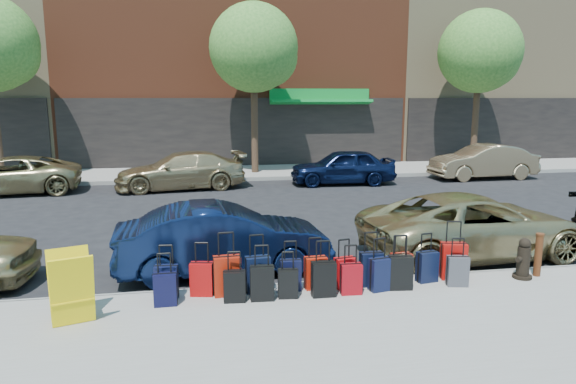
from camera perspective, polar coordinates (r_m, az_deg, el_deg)
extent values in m
plane|color=black|center=(13.67, -1.39, -4.06)|extent=(120.00, 120.00, 0.00)
cube|color=gray|center=(7.64, 6.12, -15.61)|extent=(60.00, 4.00, 0.15)
cube|color=gray|center=(23.41, -5.02, 2.19)|extent=(60.00, 4.00, 0.15)
cube|color=gray|center=(9.44, 2.71, -10.34)|extent=(60.00, 0.08, 0.15)
cube|color=gray|center=(21.42, -4.56, 1.43)|extent=(60.00, 0.08, 0.15)
cube|color=black|center=(25.17, -5.47, 6.49)|extent=(16.66, 0.15, 3.40)
cube|color=#0D7B2C|center=(25.40, 3.71, 9.93)|extent=(5.00, 0.91, 0.27)
cube|color=#0D7B2C|center=(25.69, 3.56, 10.72)|extent=(5.00, 0.10, 0.60)
cube|color=#9B855F|center=(36.33, 21.01, 18.63)|extent=(15.00, 12.00, 18.00)
cube|color=black|center=(30.85, 25.86, 6.22)|extent=(14.70, 0.15, 3.40)
sphere|color=#2F6A23|center=(23.85, -28.92, 13.32)|extent=(2.58, 2.58, 2.58)
cylinder|color=black|center=(22.74, -3.74, 8.23)|extent=(0.30, 0.30, 4.80)
sphere|color=#2F6A23|center=(22.82, -3.84, 15.71)|extent=(3.80, 3.80, 3.80)
sphere|color=#2F6A23|center=(22.86, -2.28, 14.76)|extent=(2.58, 2.58, 2.58)
cylinder|color=black|center=(26.05, 20.12, 7.91)|extent=(0.30, 0.30, 4.80)
sphere|color=#2F6A23|center=(26.12, 20.54, 14.42)|extent=(3.80, 3.80, 3.80)
sphere|color=#2F6A23|center=(26.39, 21.64, 13.47)|extent=(2.58, 2.58, 2.58)
cube|color=black|center=(8.81, -13.34, -9.71)|extent=(0.39, 0.24, 0.56)
cylinder|color=black|center=(8.63, -13.51, -5.91)|extent=(0.21, 0.05, 0.03)
cube|color=#9C0A0A|center=(8.83, -9.56, -9.51)|extent=(0.41, 0.27, 0.56)
cylinder|color=black|center=(8.64, -9.68, -5.71)|extent=(0.21, 0.07, 0.03)
cube|color=maroon|center=(8.76, -6.77, -9.24)|extent=(0.46, 0.27, 0.67)
cylinder|color=black|center=(8.54, -6.88, -4.65)|extent=(0.25, 0.04, 0.03)
cube|color=black|center=(8.87, -3.38, -9.11)|extent=(0.44, 0.27, 0.62)
cylinder|color=black|center=(8.66, -3.43, -4.92)|extent=(0.23, 0.06, 0.03)
cube|color=black|center=(8.94, 0.30, -9.21)|extent=(0.37, 0.22, 0.54)
cylinder|color=black|center=(8.76, 0.30, -5.62)|extent=(0.20, 0.04, 0.03)
cube|color=#A81A0A|center=(9.02, 3.09, -8.95)|extent=(0.39, 0.23, 0.56)
cylinder|color=black|center=(8.83, 3.13, -5.22)|extent=(0.21, 0.05, 0.03)
cube|color=#B40B0F|center=(9.11, 6.35, -8.89)|extent=(0.39, 0.26, 0.54)
cylinder|color=black|center=(8.93, 6.42, -5.38)|extent=(0.20, 0.07, 0.03)
cube|color=black|center=(9.26, 9.25, -8.44)|extent=(0.40, 0.22, 0.60)
cylinder|color=black|center=(9.07, 9.37, -4.57)|extent=(0.22, 0.03, 0.03)
cube|color=maroon|center=(9.47, 12.44, -8.29)|extent=(0.38, 0.22, 0.54)
cylinder|color=black|center=(9.30, 12.59, -4.84)|extent=(0.21, 0.05, 0.03)
cube|color=black|center=(9.66, 15.20, -8.02)|extent=(0.40, 0.26, 0.55)
cylinder|color=black|center=(9.49, 15.37, -4.59)|extent=(0.21, 0.07, 0.03)
cube|color=#A60E0A|center=(9.93, 17.88, -7.31)|extent=(0.48, 0.32, 0.67)
cylinder|color=black|center=(9.74, 18.12, -3.25)|extent=(0.25, 0.08, 0.03)
cube|color=black|center=(8.55, -13.49, -10.47)|extent=(0.36, 0.21, 0.53)
cylinder|color=black|center=(8.37, -13.66, -6.80)|extent=(0.20, 0.04, 0.03)
cube|color=black|center=(8.51, -5.96, -10.38)|extent=(0.36, 0.23, 0.51)
cylinder|color=black|center=(8.33, -6.03, -6.77)|extent=(0.20, 0.05, 0.03)
cube|color=black|center=(8.54, -2.89, -10.08)|extent=(0.40, 0.25, 0.57)
cylinder|color=black|center=(8.34, -2.93, -6.10)|extent=(0.22, 0.05, 0.03)
cube|color=black|center=(8.63, 0.00, -10.14)|extent=(0.35, 0.22, 0.48)
cylinder|color=black|center=(8.46, 0.00, -6.81)|extent=(0.19, 0.05, 0.03)
cube|color=black|center=(8.70, 3.96, -9.63)|extent=(0.40, 0.23, 0.58)
cylinder|color=black|center=(8.50, 4.02, -5.60)|extent=(0.22, 0.04, 0.03)
cube|color=maroon|center=(8.85, 7.00, -9.55)|extent=(0.36, 0.22, 0.52)
cylinder|color=black|center=(8.67, 7.09, -6.01)|extent=(0.20, 0.04, 0.03)
cube|color=black|center=(9.07, 10.25, -8.99)|extent=(0.42, 0.29, 0.57)
cylinder|color=black|center=(8.88, 10.38, -5.23)|extent=(0.22, 0.07, 0.03)
cube|color=black|center=(9.19, 12.36, -8.72)|extent=(0.42, 0.27, 0.59)
cylinder|color=black|center=(9.01, 12.52, -4.87)|extent=(0.23, 0.06, 0.03)
cube|color=#3D3D42|center=(9.62, 18.31, -8.34)|extent=(0.39, 0.28, 0.53)
cylinder|color=black|center=(9.45, 18.51, -5.02)|extent=(0.20, 0.07, 0.03)
cylinder|color=black|center=(10.51, 24.56, -8.53)|extent=(0.34, 0.34, 0.06)
cylinder|color=black|center=(10.42, 24.68, -6.98)|extent=(0.23, 0.23, 0.53)
sphere|color=black|center=(10.33, 24.82, -5.21)|extent=(0.21, 0.21, 0.21)
cylinder|color=black|center=(10.40, 24.71, -6.68)|extent=(0.39, 0.24, 0.10)
cylinder|color=#38190C|center=(10.64, 26.05, -6.32)|extent=(0.13, 0.13, 0.80)
cylinder|color=#38190C|center=(10.54, 26.22, -4.25)|extent=(0.15, 0.15, 0.04)
cube|color=yellow|center=(8.09, -22.83, -10.16)|extent=(0.65, 0.44, 1.07)
cube|color=yellow|center=(8.46, -23.08, -9.29)|extent=(0.65, 0.44, 1.07)
cube|color=yellow|center=(8.33, -22.88, -10.77)|extent=(0.68, 0.55, 0.02)
imported|color=#0D193B|center=(10.19, -7.16, -5.23)|extent=(4.25, 1.73, 1.37)
imported|color=tan|center=(11.88, 19.98, -3.50)|extent=(5.14, 2.71, 1.38)
imported|color=#908358|center=(20.95, -28.61, 1.64)|extent=(5.10, 2.82, 1.35)
imported|color=tan|center=(19.80, -11.86, 2.33)|extent=(5.03, 2.53, 1.40)
imported|color=#0B1534|center=(20.60, 6.07, 2.82)|extent=(4.23, 1.90, 1.41)
imported|color=#9C835F|center=(23.39, 20.85, 3.17)|extent=(4.49, 1.67, 1.47)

